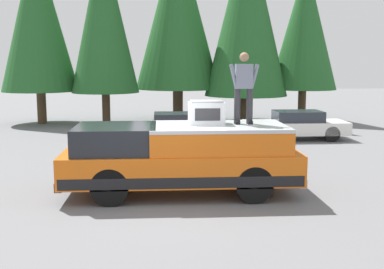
% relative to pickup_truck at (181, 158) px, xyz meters
% --- Properties ---
extents(ground_plane, '(90.00, 90.00, 0.00)m').
position_rel_pickup_truck_xyz_m(ground_plane, '(-0.50, 0.48, -0.87)').
color(ground_plane, slate).
extents(pickup_truck, '(2.01, 5.54, 1.65)m').
position_rel_pickup_truck_xyz_m(pickup_truck, '(0.00, 0.00, 0.00)').
color(pickup_truck, orange).
rests_on(pickup_truck, ground).
extents(compressor_unit, '(0.65, 0.84, 0.56)m').
position_rel_pickup_truck_xyz_m(compressor_unit, '(0.19, -0.61, 1.05)').
color(compressor_unit, silver).
rests_on(compressor_unit, pickup_truck).
extents(person_on_truck_bed, '(0.29, 0.72, 1.69)m').
position_rel_pickup_truck_xyz_m(person_on_truck_bed, '(0.16, -1.50, 1.68)').
color(person_on_truck_bed, '#333338').
rests_on(person_on_truck_bed, pickup_truck).
extents(parked_car_white, '(1.64, 4.10, 1.16)m').
position_rel_pickup_truck_xyz_m(parked_car_white, '(7.82, -5.01, -0.29)').
color(parked_car_white, white).
rests_on(parked_car_white, ground).
extents(parked_car_grey, '(1.64, 4.10, 1.16)m').
position_rel_pickup_truck_xyz_m(parked_car_grey, '(7.35, -0.15, -0.29)').
color(parked_car_grey, gray).
rests_on(parked_car_grey, ground).
extents(conifer_far_left, '(3.50, 3.50, 8.26)m').
position_rel_pickup_truck_xyz_m(conifer_far_left, '(14.09, -7.12, 4.08)').
color(conifer_far_left, '#4C3826').
rests_on(conifer_far_left, ground).
extents(conifer_left, '(4.29, 4.29, 10.09)m').
position_rel_pickup_truck_xyz_m(conifer_left, '(13.76, -4.00, 4.85)').
color(conifer_left, '#4C3826').
rests_on(conifer_left, ground).
extents(conifer_center_left, '(4.51, 4.51, 9.97)m').
position_rel_pickup_truck_xyz_m(conifer_center_left, '(14.79, -0.49, 4.94)').
color(conifer_center_left, '#4C3826').
rests_on(conifer_center_left, ground).
extents(conifer_center_right, '(3.36, 3.36, 9.27)m').
position_rel_pickup_truck_xyz_m(conifer_center_right, '(13.26, 3.20, 4.55)').
color(conifer_center_right, '#4C3826').
rests_on(conifer_center_right, ground).
extents(conifer_right, '(3.81, 3.81, 9.16)m').
position_rel_pickup_truck_xyz_m(conifer_right, '(13.72, 6.51, 4.52)').
color(conifer_right, '#4C3826').
rests_on(conifer_right, ground).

